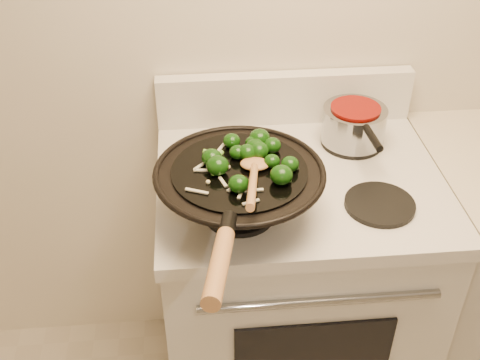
{
  "coord_description": "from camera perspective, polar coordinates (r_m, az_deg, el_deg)",
  "views": [
    {
      "loc": [
        -0.54,
        -0.14,
        1.88
      ],
      "look_at": [
        -0.44,
        1.01,
        1.03
      ],
      "focal_mm": 45.0,
      "sensor_mm": 36.0,
      "label": 1
    }
  ],
  "objects": [
    {
      "name": "wooden_spoon",
      "position": [
        1.35,
        1.3,
        0.46
      ],
      "size": [
        0.09,
        0.32,
        0.11
      ],
      "color": "#AF7745",
      "rests_on": "wok"
    },
    {
      "name": "stove",
      "position": [
        1.95,
        4.9,
        -10.32
      ],
      "size": [
        0.78,
        0.67,
        1.08
      ],
      "color": "white",
      "rests_on": "ground"
    },
    {
      "name": "saucepan",
      "position": [
        1.78,
        10.76,
        5.24
      ],
      "size": [
        0.18,
        0.3,
        0.11
      ],
      "color": "gray",
      "rests_on": "stove"
    },
    {
      "name": "wok",
      "position": [
        1.46,
        -0.07,
        -0.92
      ],
      "size": [
        0.41,
        0.68,
        0.2
      ],
      "color": "black",
      "rests_on": "stove"
    },
    {
      "name": "stirfry",
      "position": [
        1.44,
        0.98,
        2.25
      ],
      "size": [
        0.27,
        0.27,
        0.05
      ],
      "color": "#0E3408",
      "rests_on": "wok"
    }
  ]
}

